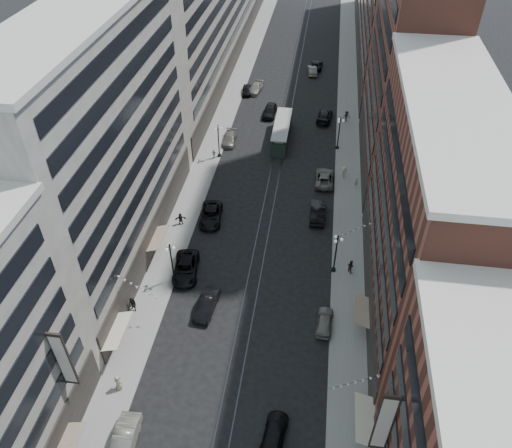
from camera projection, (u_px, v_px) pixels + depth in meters
The scene contains 37 objects.
ground at pixel (280, 145), 81.70m from camera, with size 220.00×220.00×0.00m, color black.
sidewalk_west at pixel (226, 112), 90.42m from camera, with size 4.00×180.00×0.15m, color gray.
sidewalk_east at pixel (348, 120), 88.07m from camera, with size 4.00×180.00×0.15m, color gray.
rail_west at pixel (282, 116), 89.36m from camera, with size 0.12×180.00×0.02m, color #2D2D33.
rail_east at pixel (290, 116), 89.21m from camera, with size 0.12×180.00×0.02m, color #2D2D33.
building_west_mid at pixel (103, 150), 54.04m from camera, with size 8.00×36.00×28.00m, color #ABA698.
building_east_mid at pixel (426, 221), 47.90m from camera, with size 8.00×30.00×24.00m, color brown.
building_east_tower at pixel (415, 28), 63.36m from camera, with size 8.00×26.00×42.00m, color brown.
lamppost_sw_far at pixel (172, 261), 56.42m from camera, with size 1.03×1.14×5.52m.
lamppost_sw_mid at pixel (219, 140), 76.90m from camera, with size 1.03×1.14×5.52m.
lamppost_se_far at pixel (336, 252), 57.49m from camera, with size 1.03×1.14×5.52m.
lamppost_se_mid at pixel (339, 132), 78.73m from camera, with size 1.03×1.14×5.52m.
streetcar at pixel (282, 133), 81.86m from camera, with size 2.50×11.29×3.12m.
car_1 at pixel (124, 442), 42.63m from camera, with size 1.83×5.24×1.73m, color gray.
car_2 at pixel (186, 268), 58.72m from camera, with size 2.77×6.01×1.67m, color black.
car_4 at pixel (325, 321), 52.77m from camera, with size 1.72×4.27×1.46m, color slate.
car_5 at pixel (207, 305), 54.42m from camera, with size 1.73×4.95×1.63m, color black.
car_6 at pixel (274, 434), 43.32m from camera, with size 1.95×4.80×1.39m, color black.
pedestrian_1 at pixel (118, 382), 46.80m from camera, with size 0.89×0.49×1.82m, color #9F9884.
pedestrian_2 at pixel (133, 305), 54.04m from camera, with size 0.94×0.52×1.94m, color black.
pedestrian_4 at pixel (361, 401), 45.30m from camera, with size 1.10×0.50×1.89m, color beige.
car_7 at pixel (211, 215), 66.37m from camera, with size 2.73×5.91×1.64m, color black.
car_8 at pixel (229, 139), 81.81m from camera, with size 2.03×4.99×1.45m, color #65625A.
car_9 at pixel (247, 90), 95.86m from camera, with size 1.73×4.29×1.46m, color black.
car_10 at pixel (317, 212), 66.77m from camera, with size 1.90×5.44×1.79m, color black.
car_11 at pixel (324, 178), 73.08m from camera, with size 2.60×5.63×1.57m, color slate.
car_12 at pixel (325, 116), 87.63m from camera, with size 2.34×5.77×1.67m, color black.
car_13 at pixel (270, 111), 88.99m from camera, with size 2.11×5.25×1.79m, color black.
car_14 at pixel (312, 70), 102.87m from camera, with size 1.69×4.84×1.60m, color slate.
pedestrian_5 at pixel (181, 219), 65.54m from camera, with size 1.53×0.44×1.65m, color black.
pedestrian_6 at pixel (214, 154), 77.93m from camera, with size 0.88×0.40×1.50m, color #B2A593.
pedestrian_7 at pixel (351, 266), 58.68m from camera, with size 0.85×0.47×1.76m, color black.
pedestrian_8 at pixel (356, 182), 72.05m from camera, with size 0.56×0.37×1.54m, color beige.
pedestrian_9 at pixel (346, 116), 86.90m from camera, with size 1.25×0.52×1.93m, color black.
car_extra_0 at pixel (256, 88), 96.45m from camera, with size 2.05×5.05×1.46m, color gray.
car_extra_1 at pixel (316, 65), 105.15m from camera, with size 2.37×5.14×1.43m, color black.
pedestrian_extra_2 at pixel (344, 172), 73.76m from camera, with size 1.17×0.48×1.82m, color beige.
Camera 1 is at (5.92, -10.82, 42.55)m, focal length 35.00 mm.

